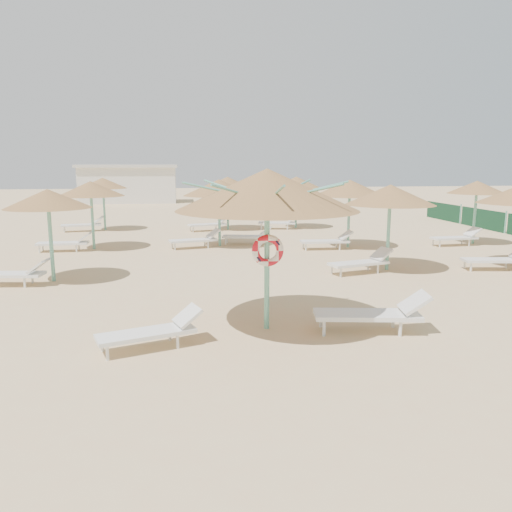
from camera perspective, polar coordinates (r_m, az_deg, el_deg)
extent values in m
plane|color=tan|center=(10.59, 0.43, -7.94)|extent=(120.00, 120.00, 0.00)
cylinder|color=#66B29C|center=(10.07, 1.25, -0.87)|extent=(0.11, 0.11, 2.73)
cone|color=#9C693E|center=(9.88, 1.29, 7.61)|extent=(3.64, 3.64, 0.82)
cylinder|color=#66B29C|center=(9.90, 1.28, 6.04)|extent=(0.20, 0.20, 0.12)
cylinder|color=#66B29C|center=(10.06, 6.03, 7.39)|extent=(1.64, 0.04, 0.41)
cylinder|color=#66B29C|center=(10.58, 3.92, 7.57)|extent=(1.19, 1.19, 0.41)
cylinder|color=#66B29C|center=(10.71, 0.52, 7.63)|extent=(0.04, 1.64, 0.41)
cylinder|color=#66B29C|center=(10.39, -2.52, 7.53)|extent=(1.19, 1.19, 0.41)
cylinder|color=#66B29C|center=(9.78, -3.59, 7.33)|extent=(1.64, 0.04, 0.41)
cylinder|color=#66B29C|center=(9.21, -1.74, 7.15)|extent=(1.19, 1.19, 0.41)
cylinder|color=#66B29C|center=(9.06, 2.19, 7.09)|extent=(0.04, 1.64, 0.41)
cylinder|color=#66B29C|center=(9.43, 5.48, 7.19)|extent=(1.19, 1.19, 0.41)
torus|color=red|center=(9.92, 1.36, 0.63)|extent=(0.65, 0.15, 0.65)
cylinder|color=white|center=(9.13, -16.62, -10.61)|extent=(0.06, 0.06, 0.26)
cylinder|color=white|center=(9.56, -17.16, -9.67)|extent=(0.06, 0.06, 0.26)
cylinder|color=white|center=(9.41, -8.95, -9.64)|extent=(0.06, 0.06, 0.26)
cylinder|color=white|center=(9.83, -9.82, -8.78)|extent=(0.06, 0.06, 0.26)
cube|color=white|center=(9.43, -12.43, -8.63)|extent=(1.87, 1.12, 0.07)
cube|color=white|center=(9.58, -7.86, -6.76)|extent=(0.61, 0.68, 0.34)
cylinder|color=white|center=(10.01, 7.79, -8.21)|extent=(0.07, 0.07, 0.31)
cylinder|color=white|center=(10.53, 7.44, -7.24)|extent=(0.07, 0.07, 0.31)
cylinder|color=white|center=(10.29, 16.17, -8.01)|extent=(0.07, 0.07, 0.31)
cylinder|color=white|center=(10.80, 15.41, -7.09)|extent=(0.07, 0.07, 0.31)
cube|color=white|center=(10.35, 12.55, -6.58)|extent=(2.19, 1.03, 0.09)
cube|color=white|center=(10.50, 17.66, -5.06)|extent=(0.64, 0.75, 0.40)
cylinder|color=#66B29C|center=(15.41, -22.38, 1.51)|extent=(0.11, 0.11, 2.30)
cone|color=#9C693E|center=(15.28, -22.71, 6.07)|extent=(2.39, 2.39, 0.54)
cylinder|color=#66B29C|center=(15.30, -22.64, 5.21)|extent=(0.20, 0.20, 0.12)
cylinder|color=white|center=(15.06, -24.92, -2.79)|extent=(0.06, 0.06, 0.28)
cylinder|color=white|center=(15.51, -24.19, -2.37)|extent=(0.06, 0.06, 0.28)
cube|color=white|center=(15.47, -26.47, -1.90)|extent=(1.96, 0.86, 0.08)
cube|color=white|center=(15.08, -23.63, -1.04)|extent=(0.56, 0.66, 0.36)
cylinder|color=#66B29C|center=(20.73, -18.18, 3.91)|extent=(0.11, 0.11, 2.30)
cone|color=#9C693E|center=(20.63, -18.38, 7.32)|extent=(2.57, 2.57, 0.58)
cylinder|color=#66B29C|center=(20.64, -18.34, 6.66)|extent=(0.20, 0.20, 0.12)
cylinder|color=white|center=(20.63, -23.52, 0.69)|extent=(0.06, 0.06, 0.28)
cylinder|color=white|center=(21.11, -23.18, 0.92)|extent=(0.06, 0.06, 0.28)
cylinder|color=white|center=(20.33, -19.83, 0.81)|extent=(0.06, 0.06, 0.28)
cylinder|color=white|center=(20.82, -19.58, 1.04)|extent=(0.06, 0.06, 0.28)
cube|color=white|center=(20.66, -21.24, 1.37)|extent=(1.90, 0.64, 0.08)
cube|color=white|center=(20.46, -18.95, 2.11)|extent=(0.49, 0.60, 0.36)
cylinder|color=#66B29C|center=(26.59, -16.97, 5.33)|extent=(0.11, 0.11, 2.30)
cone|color=#9C693E|center=(26.51, -17.11, 7.97)|extent=(2.39, 2.39, 0.54)
cylinder|color=#66B29C|center=(26.52, -17.08, 7.48)|extent=(0.20, 0.20, 0.12)
cylinder|color=white|center=(26.26, -21.08, 2.80)|extent=(0.06, 0.06, 0.28)
cylinder|color=white|center=(26.75, -21.04, 2.93)|extent=(0.06, 0.06, 0.28)
cylinder|color=white|center=(26.23, -18.13, 2.97)|extent=(0.06, 0.06, 0.28)
cylinder|color=white|center=(26.72, -18.14, 3.11)|extent=(0.06, 0.06, 0.28)
cube|color=white|center=(26.46, -19.35, 3.36)|extent=(1.98, 0.94, 0.08)
cube|color=white|center=(26.43, -17.54, 3.98)|extent=(0.58, 0.67, 0.36)
cylinder|color=#66B29C|center=(20.50, -4.20, 4.33)|extent=(0.11, 0.11, 2.30)
cone|color=#9C693E|center=(20.40, -4.25, 7.82)|extent=(2.90, 2.90, 0.65)
cylinder|color=#66B29C|center=(20.41, -4.24, 7.13)|extent=(0.20, 0.20, 0.12)
cylinder|color=white|center=(19.76, -9.26, 1.04)|extent=(0.06, 0.06, 0.28)
cylinder|color=white|center=(20.24, -9.56, 1.25)|extent=(0.06, 0.06, 0.28)
cylinder|color=white|center=(20.09, -5.50, 1.28)|extent=(0.06, 0.06, 0.28)
cylinder|color=white|center=(20.56, -5.88, 1.49)|extent=(0.06, 0.06, 0.28)
cube|color=white|center=(20.15, -7.20, 1.79)|extent=(1.99, 1.03, 0.08)
cube|color=white|center=(20.34, -4.90, 2.60)|extent=(0.61, 0.69, 0.36)
cylinder|color=white|center=(20.88, -3.49, 1.66)|extent=(0.06, 0.06, 0.28)
cylinder|color=white|center=(21.37, -3.31, 1.87)|extent=(0.06, 0.06, 0.28)
cylinder|color=white|center=(20.74, 0.20, 1.62)|extent=(0.06, 0.06, 0.28)
cylinder|color=white|center=(21.23, 0.31, 1.83)|extent=(0.06, 0.06, 0.28)
cube|color=white|center=(21.01, -1.24, 2.23)|extent=(1.99, 1.03, 0.08)
cube|color=white|center=(20.91, 1.08, 2.85)|extent=(0.61, 0.69, 0.36)
cylinder|color=#66B29C|center=(25.66, -3.24, 5.59)|extent=(0.11, 0.11, 2.30)
cone|color=#9C693E|center=(25.58, -3.26, 8.36)|extent=(2.66, 2.66, 0.60)
cylinder|color=#66B29C|center=(25.59, -3.26, 7.82)|extent=(0.20, 0.20, 0.12)
cylinder|color=white|center=(24.83, -7.21, 3.02)|extent=(0.06, 0.06, 0.28)
cylinder|color=white|center=(25.30, -7.51, 3.15)|extent=(0.06, 0.06, 0.28)
cylinder|color=white|center=(25.22, -4.25, 3.19)|extent=(0.06, 0.06, 0.28)
cylinder|color=white|center=(25.69, -4.61, 3.32)|extent=(0.06, 0.06, 0.28)
cube|color=white|center=(25.27, -5.62, 3.59)|extent=(1.99, 1.07, 0.08)
cube|color=white|center=(25.50, -3.80, 4.22)|extent=(0.62, 0.70, 0.36)
cylinder|color=#66B29C|center=(16.35, 14.89, 2.43)|extent=(0.11, 0.11, 2.30)
cone|color=#9C693E|center=(16.23, 15.09, 6.79)|extent=(2.80, 2.80, 0.63)
cylinder|color=#66B29C|center=(16.25, 15.05, 5.93)|extent=(0.20, 0.20, 0.12)
cylinder|color=white|center=(15.11, 9.66, -1.90)|extent=(0.06, 0.06, 0.28)
cylinder|color=white|center=(15.52, 8.66, -1.54)|extent=(0.06, 0.06, 0.28)
cylinder|color=white|center=(15.88, 13.75, -1.45)|extent=(0.06, 0.06, 0.28)
cylinder|color=white|center=(16.27, 12.70, -1.12)|extent=(0.06, 0.06, 0.28)
cube|color=white|center=(15.72, 11.63, -0.82)|extent=(2.00, 1.09, 0.08)
cube|color=white|center=(16.17, 14.14, 0.26)|extent=(0.62, 0.70, 0.36)
cylinder|color=#66B29C|center=(20.50, 10.55, 4.19)|extent=(0.11, 0.11, 2.30)
cone|color=#9C693E|center=(20.40, 10.66, 7.67)|extent=(2.85, 2.85, 0.64)
cylinder|color=#66B29C|center=(20.42, 10.64, 6.98)|extent=(0.20, 0.20, 0.12)
cylinder|color=white|center=(19.51, 5.72, 1.00)|extent=(0.06, 0.06, 0.28)
cylinder|color=white|center=(19.99, 5.43, 1.24)|extent=(0.06, 0.06, 0.28)
cylinder|color=white|center=(19.83, 9.54, 1.06)|extent=(0.06, 0.06, 0.28)
cylinder|color=white|center=(20.30, 9.17, 1.29)|extent=(0.06, 0.06, 0.28)
cube|color=white|center=(19.90, 7.84, 1.67)|extent=(1.92, 0.70, 0.08)
cube|color=white|center=(20.08, 10.22, 2.37)|extent=(0.51, 0.62, 0.36)
cylinder|color=#66B29C|center=(26.43, 4.59, 5.72)|extent=(0.11, 0.11, 2.30)
cone|color=#9C693E|center=(26.36, 4.63, 8.40)|extent=(2.60, 2.60, 0.58)
cylinder|color=#66B29C|center=(26.37, 4.62, 7.89)|extent=(0.20, 0.20, 0.12)
cylinder|color=white|center=(25.69, 0.59, 3.35)|extent=(0.06, 0.06, 0.28)
cylinder|color=white|center=(26.19, 0.64, 3.49)|extent=(0.06, 0.06, 0.28)
cylinder|color=white|center=(25.67, 3.61, 3.32)|extent=(0.06, 0.06, 0.28)
cylinder|color=white|center=(26.16, 3.60, 3.46)|extent=(0.06, 0.06, 0.28)
cube|color=white|center=(25.90, 2.39, 3.80)|extent=(1.99, 0.99, 0.08)
cube|color=white|center=(25.87, 4.28, 4.31)|extent=(0.60, 0.69, 0.36)
cylinder|color=white|center=(17.08, 23.36, -1.19)|extent=(0.06, 0.06, 0.28)
cylinder|color=white|center=(17.53, 22.73, -0.86)|extent=(0.06, 0.06, 0.28)
cylinder|color=white|center=(18.09, 26.68, -0.84)|extent=(0.06, 0.06, 0.28)
cube|color=white|center=(17.60, 25.48, -0.43)|extent=(1.97, 0.90, 0.08)
cylinder|color=#66B29C|center=(22.99, 23.71, 4.15)|extent=(0.11, 0.11, 2.30)
cone|color=#9C693E|center=(22.91, 23.94, 7.20)|extent=(2.37, 2.37, 0.53)
cylinder|color=#66B29C|center=(22.92, 23.90, 6.63)|extent=(0.20, 0.20, 0.12)
cylinder|color=white|center=(21.56, 20.26, 1.31)|extent=(0.06, 0.06, 0.28)
cylinder|color=white|center=(21.98, 19.57, 1.52)|extent=(0.06, 0.06, 0.28)
cylinder|color=white|center=(22.32, 23.19, 1.40)|extent=(0.06, 0.06, 0.28)
cylinder|color=white|center=(22.72, 22.46, 1.60)|extent=(0.06, 0.06, 0.28)
cube|color=white|center=(22.18, 21.69, 1.93)|extent=(1.94, 0.75, 0.08)
cube|color=white|center=(22.64, 23.52, 2.57)|extent=(0.52, 0.63, 0.36)
cube|color=silver|center=(45.17, -14.30, 7.87)|extent=(8.00, 4.00, 3.00)
cube|color=beige|center=(45.14, -14.39, 9.92)|extent=(8.40, 4.40, 0.25)
cube|color=#18492E|center=(28.68, 24.45, 3.88)|extent=(0.08, 3.80, 1.00)
cylinder|color=#66B29C|center=(27.11, 26.62, 3.48)|extent=(0.08, 0.08, 1.10)
cube|color=#18492E|center=(32.09, 20.60, 4.77)|extent=(0.08, 3.80, 1.00)
cylinder|color=#66B29C|center=(30.45, 22.33, 4.47)|extent=(0.08, 0.08, 1.10)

